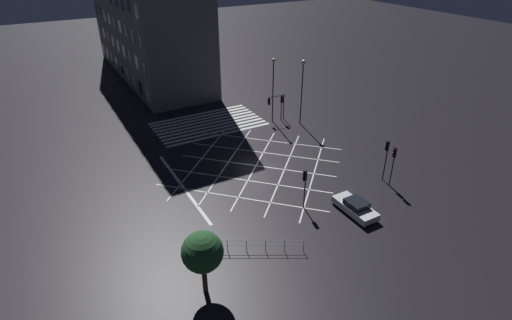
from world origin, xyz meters
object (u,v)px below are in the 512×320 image
Objects in this scene: traffic_light_nw_cross at (386,152)px; traffic_light_median_north at (305,181)px; traffic_light_sw_main at (275,102)px; traffic_light_se_main at (160,121)px; traffic_light_sw_cross at (282,103)px; street_lamp_east at (303,77)px; traffic_light_nw_main at (393,159)px; street_lamp_west at (273,80)px; waiting_car at (355,207)px; street_tree_near at (202,252)px.

traffic_light_nw_cross reaches higher than traffic_light_median_north.
traffic_light_se_main is at bearing -1.47° from traffic_light_sw_main.
traffic_light_se_main is 1.18× the size of traffic_light_sw_main.
traffic_light_sw_cross is 4.44m from street_lamp_east.
street_lamp_west is at bearing -84.95° from traffic_light_nw_main.
street_lamp_west reaches higher than traffic_light_sw_cross.
waiting_car is (-10.26, 20.55, -2.39)m from traffic_light_se_main.
street_lamp_east reaches higher than traffic_light_sw_cross.
waiting_car is at bearing 16.53° from traffic_light_nw_main.
street_lamp_west is at bearing -130.41° from street_tree_near.
traffic_light_median_north is 9.17m from traffic_light_nw_main.
street_tree_near is (4.26, 22.29, 0.39)m from traffic_light_se_main.
waiting_car is (6.78, 17.79, -5.46)m from street_lamp_east.
waiting_car is (6.00, 2.85, -2.35)m from traffic_light_nw_cross.
traffic_light_median_north is at bearing 90.04° from traffic_light_nw_cross.
traffic_light_nw_main reaches higher than traffic_light_sw_main.
traffic_light_se_main is at bearing 21.25° from traffic_light_median_north.
street_lamp_east reaches higher than street_lamp_west.
traffic_light_nw_cross is at bearing 87.04° from street_lamp_east.
traffic_light_sw_main is at bearing -171.36° from street_lamp_west.
traffic_light_se_main is 0.50× the size of street_lamp_east.
traffic_light_nw_cross is 0.51× the size of street_lamp_east.
traffic_light_sw_cross is at bearing -2.63° from traffic_light_se_main.
traffic_light_se_main is 17.53m from street_lamp_east.
traffic_light_se_main is 22.70m from street_tree_near.
traffic_light_nw_cross reaches higher than traffic_light_se_main.
traffic_light_nw_cross is 15.28m from street_lamp_east.
traffic_light_nw_main is at bearing -97.17° from traffic_light_median_north.
traffic_light_se_main is 14.56m from street_lamp_west.
street_lamp_east reaches higher than traffic_light_nw_main.
traffic_light_nw_cross is at bearing -64.62° from waiting_car.
street_lamp_east is (-17.04, 2.75, 3.07)m from traffic_light_se_main.
street_lamp_east is at bearing -137.46° from street_tree_near.
street_tree_near is at bearing 112.38° from traffic_light_median_north.
street_lamp_east reaches higher than traffic_light_nw_cross.
street_lamp_west is at bearing -103.40° from traffic_light_sw_cross.
traffic_light_se_main is at bearing -92.63° from traffic_light_sw_cross.
traffic_light_nw_main is (-15.98, 18.85, -0.10)m from traffic_light_se_main.
traffic_light_nw_main is at bearing -170.34° from street_tree_near.
traffic_light_sw_cross is 0.71× the size of street_tree_near.
traffic_light_nw_main is 18.52m from traffic_light_sw_main.
traffic_light_se_main is 0.85× the size of street_tree_near.
traffic_light_nw_cross is 7.05m from waiting_car.
traffic_light_nw_cross is 17.54m from street_lamp_west.
traffic_light_se_main is at bearing 26.54° from waiting_car.
traffic_light_sw_cross is at bearing 157.73° from traffic_light_sw_main.
street_lamp_west is (-7.47, -17.27, 2.77)m from traffic_light_median_north.
traffic_light_nw_main is at bearing -73.47° from waiting_car.
waiting_car is at bearing 69.15° from street_lamp_east.
street_tree_near is 14.88m from waiting_car.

